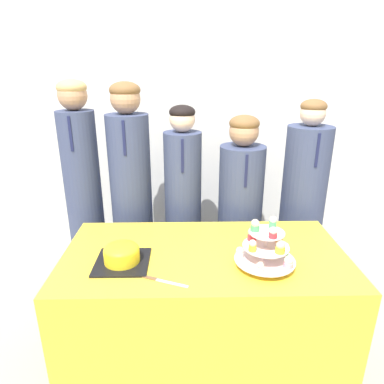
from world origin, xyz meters
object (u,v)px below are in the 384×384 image
Objects in this scene: student_4 at (301,213)px; student_2 at (183,214)px; round_cake at (122,254)px; cake_knife at (158,280)px; student_0 at (85,202)px; cupcake_stand at (266,247)px; student_3 at (239,218)px; student_1 at (132,204)px.

student_2 is at bearing -180.00° from student_4.
round_cake is at bearing -147.33° from student_4.
student_0 reaches higher than cake_knife.
student_0 reaches higher than student_2.
cupcake_stand is 0.21× the size of student_3.
round_cake is 0.90× the size of cupcake_stand.
student_0 is at bearing 144.72° from cake_knife.
student_2 reaches higher than round_cake.
student_3 is (0.72, 0.75, -0.15)m from round_cake.
cake_knife is at bearing -39.14° from round_cake.
student_0 reaches higher than round_cake.
student_1 is 1.15× the size of student_3.
student_2 is at bearing -180.00° from student_3.
student_0 is 1.08× the size of student_4.
student_2 is 1.05× the size of student_3.
student_3 reaches higher than round_cake.
student_3 is at bearing 0.00° from student_2.
student_3 is (0.41, 0.00, -0.04)m from student_2.
round_cake is 0.75m from student_1.
round_cake is at bearing -62.39° from student_0.
round_cake is 0.17× the size of student_0.
cupcake_stand is 0.20× the size of student_4.
student_4 is at bearing 0.00° from student_3.
student_0 is 1.01× the size of student_1.
cake_knife is at bearing -57.20° from student_0.
student_1 reaches higher than student_3.
student_4 is at bearing 32.67° from round_cake.
student_0 reaches higher than student_4.
student_3 is (-0.00, 0.79, -0.21)m from cupcake_stand.
student_0 is at bearing -180.00° from student_3.
round_cake is at bearing 176.49° from cupcake_stand.
student_4 is at bearing 0.00° from student_0.
student_1 is at bearing 0.00° from student_0.
cupcake_stand is 0.91m from student_2.
student_0 is at bearing -180.00° from student_1.
student_1 is 1.22m from student_4.
student_1 is at bearing 180.00° from student_3.
student_2 reaches higher than student_3.
cupcake_stand is 1.37m from student_0.
student_1 reaches higher than cupcake_stand.
student_4 reaches higher than student_3.
cupcake_stand is at bearing -35.47° from student_0.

